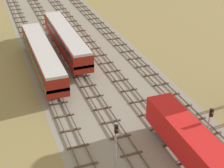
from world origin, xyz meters
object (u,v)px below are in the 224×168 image
Objects in this scene: freight_boxcar_centre_left_nearest at (192,144)px; diesel_railcar_far_left_near at (42,56)px; diesel_railcar_left_mid at (66,39)px; signal_post_nearest at (116,142)px; signal_post_near at (209,125)px.

diesel_railcar_far_left_near is at bearing 110.98° from freight_boxcar_centre_left_nearest.
signal_post_nearest is (-2.35, -28.32, 0.89)m from diesel_railcar_left_mid.
signal_post_near reaches higher than diesel_railcar_far_left_near.
signal_post_nearest is (2.35, -23.17, 0.89)m from diesel_railcar_far_left_near.
freight_boxcar_centre_left_nearest is at bearing -80.99° from diesel_railcar_left_mid.
diesel_railcar_far_left_near is at bearing -132.45° from diesel_railcar_left_mid.
diesel_railcar_left_mid is at bearing 47.55° from diesel_railcar_far_left_near.
diesel_railcar_far_left_near reaches higher than freight_boxcar_centre_left_nearest.
diesel_railcar_left_mid is (4.71, 5.15, 0.00)m from diesel_railcar_far_left_near.
signal_post_nearest is 1.03× the size of signal_post_near.
diesel_railcar_left_mid is 3.84× the size of signal_post_near.
diesel_railcar_left_mid is at bearing 99.01° from freight_boxcar_centre_left_nearest.
diesel_railcar_far_left_near is 3.84× the size of signal_post_near.
signal_post_near is at bearing -2.80° from signal_post_nearest.
diesel_railcar_far_left_near is 6.98m from diesel_railcar_left_mid.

